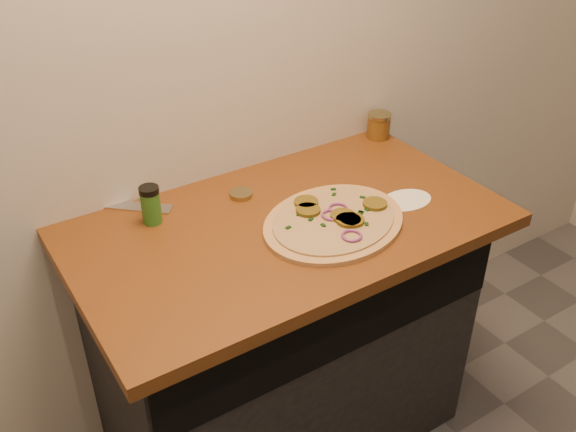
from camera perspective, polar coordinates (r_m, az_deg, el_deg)
cabinet at (r=2.09m, az=-0.52°, el=-10.80°), size 1.10×0.60×0.86m
countertop at (r=1.79m, az=-0.08°, el=-0.85°), size 1.20×0.70×0.04m
pizza at (r=1.76m, az=4.14°, el=-0.42°), size 0.52×0.52×0.03m
chefs_knife at (r=1.93m, az=-16.29°, el=1.17°), size 0.29×0.27×0.02m
mason_jar_lid at (r=1.89m, az=-4.20°, el=1.95°), size 0.08×0.08×0.01m
salsa_jar at (r=2.25m, az=8.07°, el=7.97°), size 0.08×0.08×0.09m
spice_shaker at (r=1.78m, az=-12.11°, el=0.99°), size 0.05×0.05×0.11m
flour_spill at (r=1.90m, az=10.46°, el=1.41°), size 0.17×0.17×0.00m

